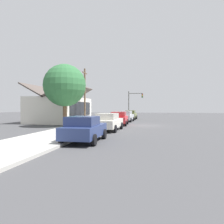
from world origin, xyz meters
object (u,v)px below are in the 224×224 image
object	(u,v)px
car_navy	(84,129)
car_cherry	(119,118)
shade_tree	(65,86)
fire_hydrant_red	(95,124)
car_olive	(131,115)
car_ivory	(109,122)
utility_pole_wooden	(85,94)
traffic_light_main	(134,100)
car_silver	(126,116)

from	to	relation	value
car_navy	car_cherry	bearing A→B (deg)	-1.61
shade_tree	fire_hydrant_red	xyz separation A→B (m)	(-2.49, -4.19, -4.03)
car_olive	shade_tree	size ratio (longest dim) A/B	0.65
car_ivory	car_cherry	xyz separation A→B (m)	(5.97, 0.04, -0.00)
car_navy	utility_pole_wooden	xyz separation A→B (m)	(15.97, 5.35, 3.11)
traffic_light_main	car_ivory	bearing A→B (deg)	179.50
car_ivory	fire_hydrant_red	distance (m)	1.66
car_ivory	car_olive	size ratio (longest dim) A/B	1.10
car_cherry	car_olive	bearing A→B (deg)	-2.99
car_cherry	utility_pole_wooden	world-z (taller)	utility_pole_wooden
shade_tree	traffic_light_main	world-z (taller)	shade_tree
car_ivory	traffic_light_main	world-z (taller)	traffic_light_main
car_navy	fire_hydrant_red	distance (m)	7.28
car_cherry	traffic_light_main	xyz separation A→B (m)	(16.32, -0.23, 2.68)
car_silver	traffic_light_main	distance (m)	10.23
car_silver	fire_hydrant_red	world-z (taller)	car_silver
car_silver	shade_tree	size ratio (longest dim) A/B	0.67
car_cherry	shade_tree	bearing A→B (deg)	113.43
shade_tree	utility_pole_wooden	xyz separation A→B (m)	(6.33, -0.19, -0.60)
car_cherry	fire_hydrant_red	size ratio (longest dim) A/B	6.24
car_cherry	shade_tree	xyz separation A→B (m)	(-2.78, 5.62, 3.72)
car_ivory	car_silver	xyz separation A→B (m)	(12.42, 0.07, -0.00)
car_navy	car_ivory	world-z (taller)	same
shade_tree	fire_hydrant_red	bearing A→B (deg)	-120.71
car_navy	fire_hydrant_red	world-z (taller)	car_navy
car_cherry	car_olive	size ratio (longest dim) A/B	1.00
traffic_light_main	car_cherry	bearing A→B (deg)	179.19
traffic_light_main	utility_pole_wooden	world-z (taller)	utility_pole_wooden
car_cherry	car_silver	size ratio (longest dim) A/B	0.96
car_olive	shade_tree	xyz separation A→B (m)	(-15.08, 5.63, 3.72)
fire_hydrant_red	car_silver	bearing A→B (deg)	-6.79
car_cherry	car_silver	xyz separation A→B (m)	(6.45, 0.03, 0.00)
car_olive	fire_hydrant_red	xyz separation A→B (m)	(-17.57, 1.44, -0.32)
fire_hydrant_red	car_navy	bearing A→B (deg)	-169.32
car_ivory	car_cherry	distance (m)	5.97
utility_pole_wooden	traffic_light_main	bearing A→B (deg)	-23.90
car_cherry	fire_hydrant_red	world-z (taller)	car_cherry
car_cherry	utility_pole_wooden	distance (m)	7.19
car_silver	utility_pole_wooden	world-z (taller)	utility_pole_wooden
car_navy	car_cherry	size ratio (longest dim) A/B	0.99
car_navy	car_olive	distance (m)	24.72
car_ivory	utility_pole_wooden	size ratio (longest dim) A/B	0.65
car_silver	car_olive	size ratio (longest dim) A/B	1.04
car_navy	car_silver	distance (m)	18.87
fire_hydrant_red	utility_pole_wooden	bearing A→B (deg)	24.41
car_silver	car_olive	bearing A→B (deg)	1.80
traffic_light_main	car_silver	bearing A→B (deg)	178.47
traffic_light_main	utility_pole_wooden	size ratio (longest dim) A/B	0.69
shade_tree	fire_hydrant_red	size ratio (longest dim) A/B	9.69
car_cherry	utility_pole_wooden	size ratio (longest dim) A/B	0.59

